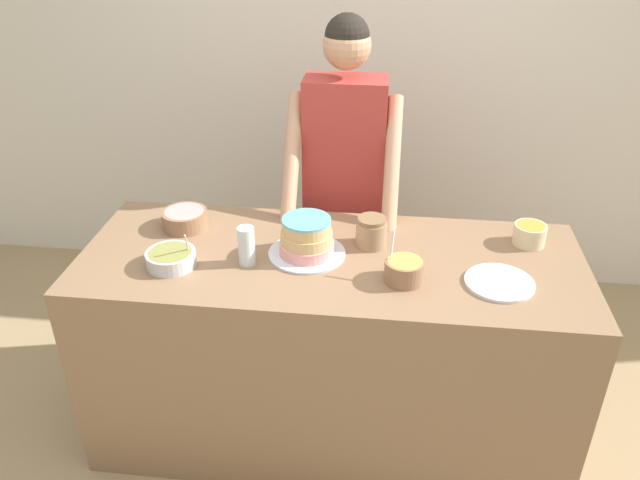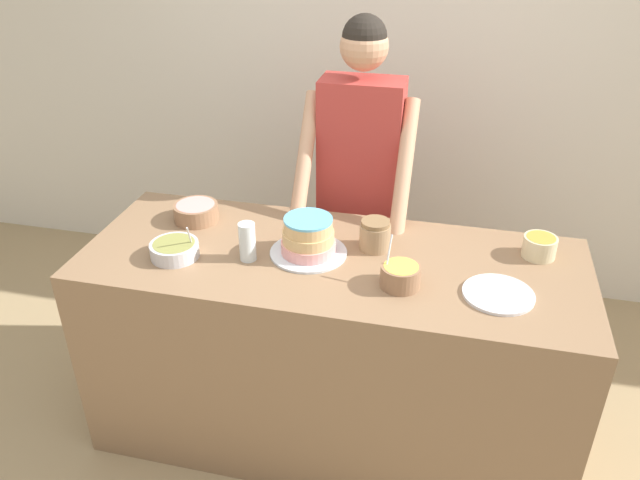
% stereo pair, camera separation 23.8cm
% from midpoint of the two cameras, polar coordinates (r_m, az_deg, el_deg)
% --- Properties ---
extents(wall_back, '(10.00, 0.05, 2.60)m').
position_cam_midpoint_polar(wall_back, '(3.62, 8.12, 15.14)').
color(wall_back, silver).
rests_on(wall_back, ground_plane).
extents(counter, '(1.99, 0.77, 0.92)m').
position_cam_midpoint_polar(counter, '(2.72, 3.53, -9.96)').
color(counter, '#8C6B4C').
rests_on(counter, ground_plane).
extents(person_baker, '(0.51, 0.47, 1.74)m').
position_cam_midpoint_polar(person_baker, '(2.92, 6.01, 6.75)').
color(person_baker, '#2D2D38').
rests_on(person_baker, ground_plane).
extents(cake, '(0.31, 0.31, 0.16)m').
position_cam_midpoint_polar(cake, '(2.44, 1.71, 0.07)').
color(cake, silver).
rests_on(cake, counter).
extents(frosting_bowl_olive, '(0.19, 0.19, 0.15)m').
position_cam_midpoint_polar(frosting_bowl_olive, '(2.48, -10.51, -0.91)').
color(frosting_bowl_olive, silver).
rests_on(frosting_bowl_olive, counter).
extents(frosting_bowl_pink, '(0.19, 0.19, 0.08)m').
position_cam_midpoint_polar(frosting_bowl_pink, '(2.74, -8.85, 2.53)').
color(frosting_bowl_pink, '#936B4C').
rests_on(frosting_bowl_pink, counter).
extents(frosting_bowl_yellow, '(0.15, 0.15, 0.18)m').
position_cam_midpoint_polar(frosting_bowl_yellow, '(2.29, 10.33, -3.26)').
color(frosting_bowl_yellow, '#936B4C').
rests_on(frosting_bowl_yellow, counter).
extents(frosting_bowl_orange, '(0.13, 0.13, 0.09)m').
position_cam_midpoint_polar(frosting_bowl_orange, '(2.62, 21.93, -0.58)').
color(frosting_bowl_orange, beige).
rests_on(frosting_bowl_orange, counter).
extents(drinking_glass, '(0.07, 0.07, 0.16)m').
position_cam_midpoint_polar(drinking_glass, '(2.41, -3.86, -0.24)').
color(drinking_glass, silver).
rests_on(drinking_glass, counter).
extents(ceramic_plate, '(0.26, 0.26, 0.01)m').
position_cam_midpoint_polar(ceramic_plate, '(2.35, 18.82, -4.81)').
color(ceramic_plate, silver).
rests_on(ceramic_plate, counter).
extents(stoneware_jar, '(0.12, 0.12, 0.12)m').
position_cam_midpoint_polar(stoneware_jar, '(2.50, 7.77, 0.39)').
color(stoneware_jar, '#9E7F5B').
rests_on(stoneware_jar, counter).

